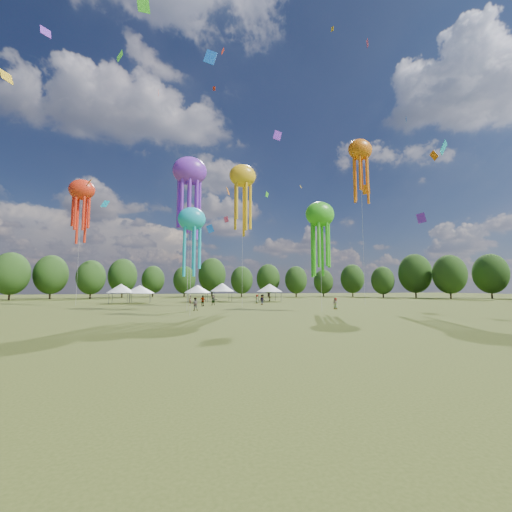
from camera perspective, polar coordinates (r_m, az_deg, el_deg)
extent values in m
plane|color=#384416|center=(16.68, 18.54, -15.98)|extent=(300.00, 300.00, 0.00)
imported|color=gray|center=(44.49, -10.75, -8.35)|extent=(0.86, 0.67, 1.75)
imported|color=gray|center=(64.01, 0.18, -7.59)|extent=(0.58, 0.86, 1.70)
imported|color=gray|center=(75.20, 2.35, -7.27)|extent=(0.74, 0.91, 1.74)
imported|color=gray|center=(58.85, 1.11, -7.71)|extent=(1.35, 1.09, 1.82)
imported|color=gray|center=(54.80, -9.41, -7.80)|extent=(1.14, 0.88, 1.80)
imported|color=gray|center=(57.92, -7.58, -7.74)|extent=(1.68, 0.82, 1.73)
imported|color=gray|center=(56.94, -11.58, -7.71)|extent=(0.45, 0.65, 1.74)
imported|color=gray|center=(48.36, 13.86, -8.14)|extent=(0.87, 0.93, 1.60)
cylinder|color=#47474C|center=(66.51, -24.59, -6.89)|extent=(0.08, 0.08, 1.99)
cylinder|color=#47474C|center=(70.04, -24.09, -6.82)|extent=(0.08, 0.08, 1.99)
cylinder|color=#47474C|center=(66.00, -21.50, -7.02)|extent=(0.08, 0.08, 1.99)
cylinder|color=#47474C|center=(69.56, -21.15, -6.94)|extent=(0.08, 0.08, 1.99)
cube|color=white|center=(67.98, -22.80, -6.03)|extent=(3.98, 3.98, 0.10)
cone|color=white|center=(67.97, -22.77, -5.27)|extent=(5.18, 5.18, 1.71)
cylinder|color=#47474C|center=(66.63, -21.80, -7.05)|extent=(0.08, 0.08, 1.86)
cylinder|color=#47474C|center=(70.62, -21.40, -6.96)|extent=(0.08, 0.08, 1.86)
cylinder|color=#47474C|center=(66.27, -18.32, -7.17)|extent=(0.08, 0.08, 1.86)
cylinder|color=#47474C|center=(70.28, -18.12, -7.07)|extent=(0.08, 0.08, 1.86)
cube|color=white|center=(68.39, -19.88, -6.24)|extent=(4.42, 4.42, 0.10)
cone|color=white|center=(68.39, -19.86, -5.53)|extent=(5.75, 5.75, 1.59)
cylinder|color=#47474C|center=(67.76, -11.87, -7.28)|extent=(0.08, 0.08, 1.90)
cylinder|color=#47474C|center=(71.66, -12.03, -7.18)|extent=(0.08, 0.08, 1.90)
cylinder|color=#47474C|center=(68.07, -8.56, -7.33)|extent=(0.08, 0.08, 1.90)
cylinder|color=#47474C|center=(71.95, -8.90, -7.22)|extent=(0.08, 0.08, 1.90)
cube|color=white|center=(69.81, -10.33, -6.43)|extent=(4.31, 4.31, 0.10)
cone|color=white|center=(69.80, -10.32, -5.72)|extent=(5.60, 5.60, 1.63)
cylinder|color=#47474C|center=(70.22, -7.29, -7.19)|extent=(0.08, 0.08, 2.15)
cylinder|color=#47474C|center=(73.89, -7.67, -7.10)|extent=(0.08, 0.08, 2.15)
cylinder|color=#47474C|center=(70.79, -4.29, -7.20)|extent=(0.08, 0.08, 2.15)
cylinder|color=#47474C|center=(74.44, -4.81, -7.12)|extent=(0.08, 0.08, 2.15)
cube|color=white|center=(72.29, -6.01, -6.26)|extent=(4.11, 4.11, 0.10)
cone|color=white|center=(72.28, -6.00, -5.50)|extent=(5.34, 5.34, 1.84)
cylinder|color=#47474C|center=(69.96, 1.33, -7.27)|extent=(0.08, 0.08, 2.05)
cylinder|color=#47474C|center=(73.84, 0.46, -7.19)|extent=(0.08, 0.08, 2.05)
cylinder|color=#47474C|center=(71.18, 4.47, -7.23)|extent=(0.08, 0.08, 2.05)
cylinder|color=#47474C|center=(74.99, 3.45, -7.15)|extent=(0.08, 0.08, 2.05)
cube|color=white|center=(72.44, 2.42, -6.36)|extent=(4.42, 4.42, 0.10)
cone|color=white|center=(72.43, 2.42, -5.63)|extent=(5.75, 5.75, 1.76)
ellipsoid|color=purple|center=(45.47, -11.63, 14.50)|extent=(4.52, 3.17, 3.85)
cylinder|color=beige|center=(43.19, -11.88, 2.81)|extent=(0.03, 0.03, 18.62)
ellipsoid|color=yellow|center=(54.40, -2.38, 13.98)|extent=(4.40, 3.08, 3.74)
cylinder|color=beige|center=(51.82, -2.43, 2.81)|extent=(0.03, 0.03, 21.31)
ellipsoid|color=green|center=(44.01, 11.24, 7.25)|extent=(3.97, 2.78, 3.38)
cylinder|color=beige|center=(43.06, 11.40, -1.08)|extent=(0.03, 0.03, 12.79)
ellipsoid|color=#F73115|center=(65.69, -28.42, 10.27)|extent=(4.31, 3.02, 3.66)
cylinder|color=beige|center=(63.79, -28.84, 1.46)|extent=(0.03, 0.03, 20.28)
ellipsoid|color=#19BBD6|center=(36.43, -11.29, 6.44)|extent=(3.05, 2.13, 2.59)
cylinder|color=beige|center=(35.71, -11.45, -1.92)|extent=(0.03, 0.03, 10.61)
ellipsoid|color=orange|center=(68.62, 17.93, 17.45)|extent=(4.86, 3.40, 4.13)
cylinder|color=beige|center=(64.36, 18.33, 5.20)|extent=(0.03, 0.03, 29.64)
cube|color=purple|center=(58.98, -33.19, 30.25)|extent=(1.37, 1.38, 1.60)
cube|color=#F73115|center=(58.02, -5.90, 32.34)|extent=(0.52, 0.87, 0.93)
cube|color=orange|center=(81.05, -4.96, 11.33)|extent=(1.18, 1.47, 1.92)
cube|color=yellow|center=(76.19, 7.92, 12.04)|extent=(0.63, 0.52, 0.78)
cube|color=green|center=(53.82, -22.92, 29.79)|extent=(0.69, 1.11, 1.33)
cube|color=blue|center=(57.20, -8.10, 4.79)|extent=(1.48, 0.32, 1.64)
cube|color=#19BBD6|center=(45.73, 30.24, 16.23)|extent=(1.46, 1.00, 1.56)
cube|color=#FF4B8A|center=(78.18, 19.09, 32.00)|extent=(0.72, 1.28, 1.67)
cube|color=#F73115|center=(72.12, -16.88, 25.86)|extent=(0.06, 1.02, 1.20)
cube|color=orange|center=(66.33, 28.96, 15.30)|extent=(0.70, 1.70, 1.78)
cube|color=yellow|center=(56.41, -37.80, 23.76)|extent=(1.49, 1.83, 1.81)
cube|color=green|center=(44.92, -19.33, 36.58)|extent=(1.44, 1.20, 1.96)
cube|color=blue|center=(56.70, -8.07, 31.46)|extent=(2.11, 0.29, 2.44)
cube|color=#19BBD6|center=(84.39, -25.12, 8.36)|extent=(2.08, 1.44, 2.03)
cube|color=purple|center=(73.71, 3.81, 20.50)|extent=(2.07, 0.21, 2.41)
cube|color=orange|center=(80.03, 18.90, 11.10)|extent=(2.24, 1.55, 2.22)
cube|color=yellow|center=(73.57, 13.36, 34.47)|extent=(0.23, 0.80, 0.92)
cube|color=green|center=(88.11, 1.95, 10.81)|extent=(1.14, 0.80, 1.58)
cube|color=blue|center=(66.96, 25.00, 21.05)|extent=(0.41, 0.61, 0.90)
cube|color=#FF4B8A|center=(65.02, -5.28, 6.47)|extent=(0.99, 0.59, 1.29)
cube|color=purple|center=(57.05, 27.19, 6.00)|extent=(1.11, 1.05, 1.76)
cube|color=#F73115|center=(90.08, -7.43, 27.30)|extent=(0.64, 0.93, 1.04)
cube|color=orange|center=(46.48, -27.41, 11.50)|extent=(0.79, 1.04, 1.03)
cube|color=yellow|center=(71.59, -12.33, 5.06)|extent=(1.39, 1.53, 1.83)
cylinder|color=#38281C|center=(99.62, -37.50, -5.25)|extent=(0.44, 0.44, 3.36)
ellipsoid|color=#254517|center=(99.67, -37.33, -2.48)|extent=(8.40, 8.40, 10.51)
cylinder|color=#38281C|center=(104.24, -32.64, -5.47)|extent=(0.44, 0.44, 3.41)
ellipsoid|color=#254517|center=(104.29, -32.50, -2.78)|extent=(8.53, 8.53, 10.66)
cylinder|color=#38281C|center=(101.16, -27.26, -5.85)|extent=(0.44, 0.44, 3.07)
ellipsoid|color=#254517|center=(101.19, -27.15, -3.36)|extent=(7.66, 7.66, 9.58)
cylinder|color=#38281C|center=(108.11, -22.61, -5.89)|extent=(0.44, 0.44, 3.43)
ellipsoid|color=#254517|center=(108.16, -22.51, -3.27)|extent=(8.58, 8.58, 10.73)
cylinder|color=#38281C|center=(112.90, -17.80, -6.14)|extent=(0.44, 0.44, 2.95)
ellipsoid|color=#254517|center=(112.92, -17.73, -3.99)|extent=(7.37, 7.37, 9.21)
cylinder|color=#38281C|center=(108.93, -12.58, -6.32)|extent=(0.44, 0.44, 2.89)
ellipsoid|color=#254517|center=(108.94, -12.54, -4.13)|extent=(7.23, 7.23, 9.04)
cylinder|color=#38281C|center=(114.11, -7.81, -6.12)|extent=(0.44, 0.44, 3.84)
ellipsoid|color=#254517|center=(114.18, -7.77, -3.35)|extent=(9.60, 9.60, 11.99)
cylinder|color=#38281C|center=(104.59, -2.54, -6.49)|extent=(0.44, 0.44, 2.84)
ellipsoid|color=#254517|center=(104.60, -2.53, -4.26)|extent=(7.11, 7.11, 8.89)
cylinder|color=#38281C|center=(109.54, 2.19, -6.37)|extent=(0.44, 0.44, 3.16)
ellipsoid|color=#254517|center=(109.58, 2.18, -3.99)|extent=(7.91, 7.91, 9.88)
cylinder|color=#38281C|center=(106.69, 7.11, -6.43)|extent=(0.44, 0.44, 2.88)
ellipsoid|color=#254517|center=(106.71, 7.08, -4.20)|extent=(7.21, 7.21, 9.01)
cylinder|color=#38281C|center=(112.91, 11.88, -6.37)|extent=(0.44, 0.44, 2.63)
ellipsoid|color=#254517|center=(112.91, 11.84, -4.45)|extent=(6.57, 6.57, 8.22)
cylinder|color=#38281C|center=(114.19, 16.73, -6.12)|extent=(0.44, 0.44, 3.13)
ellipsoid|color=#254517|center=(114.21, 16.67, -3.86)|extent=(7.81, 7.81, 9.77)
cylinder|color=#38281C|center=(106.01, 21.56, -6.13)|extent=(0.44, 0.44, 2.72)
ellipsoid|color=#254517|center=(106.02, 21.49, -4.02)|extent=(6.80, 6.80, 8.50)
cylinder|color=#38281C|center=(109.56, 26.41, -5.63)|extent=(0.44, 0.44, 3.81)
ellipsoid|color=#254517|center=(109.64, 26.28, -2.77)|extent=(9.52, 9.52, 11.90)
cylinder|color=#38281C|center=(105.40, 31.17, -5.51)|extent=(0.44, 0.44, 3.51)
ellipsoid|color=#254517|center=(105.46, 31.03, -2.77)|extent=(8.78, 8.78, 10.97)
cylinder|color=#38281C|center=(113.95, 36.24, -5.15)|extent=(0.44, 0.44, 3.64)
ellipsoid|color=#254517|center=(114.01, 36.08, -2.53)|extent=(9.10, 9.10, 11.37)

